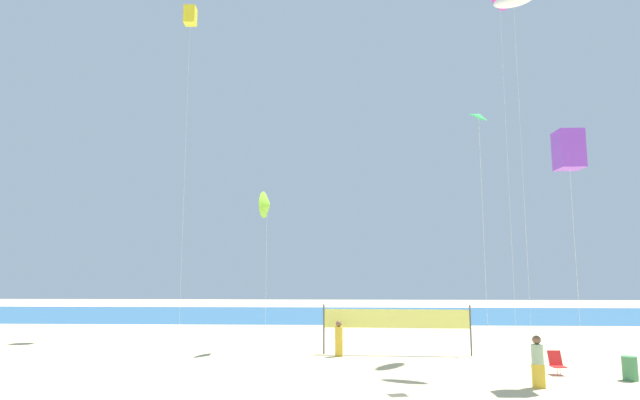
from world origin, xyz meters
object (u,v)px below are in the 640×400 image
folding_beach_chair (556,362)px  kite_green_diamond (480,119)px  volleyball_net (396,321)px  beachgoer_mustard_shirt (339,337)px  beach_handbag (536,371)px  kite_white_inflatable (513,1)px  kite_yellow_box (190,16)px  beachgoer_sage_shirt (538,360)px  trash_barrel (630,368)px  kite_violet_box (569,150)px  kite_lime_delta (267,205)px

folding_beach_chair → kite_green_diamond: (-3.11, -1.86, 9.41)m
folding_beach_chair → volleyball_net: (-5.80, 4.60, 1.16)m
beachgoer_mustard_shirt → beach_handbag: beachgoer_mustard_shirt is taller
beachgoer_mustard_shirt → kite_white_inflatable: 17.93m
beachgoer_mustard_shirt → kite_yellow_box: kite_yellow_box is taller
folding_beach_chair → kite_yellow_box: size_ratio=0.04×
beachgoer_sage_shirt → trash_barrel: size_ratio=2.04×
beachgoer_mustard_shirt → kite_white_inflatable: bearing=-162.6°
beach_handbag → kite_violet_box: 8.76m
beachgoer_mustard_shirt → volleyball_net: 2.95m
kite_green_diamond → kite_lime_delta: kite_green_diamond is taller
volleyball_net → beach_handbag: (4.97, -4.66, -1.51)m
kite_violet_box → kite_white_inflatable: bearing=100.4°
kite_yellow_box → kite_violet_box: size_ratio=2.36×
kite_white_inflatable → kite_yellow_box: bearing=150.7°
volleyball_net → beachgoer_mustard_shirt: bearing=-169.4°
beach_handbag → kite_lime_delta: size_ratio=0.04×
folding_beach_chair → kite_violet_box: 8.36m
beachgoer_mustard_shirt → trash_barrel: size_ratio=1.91×
volleyball_net → kite_green_diamond: size_ratio=0.70×
trash_barrel → kite_yellow_box: 32.55m
trash_barrel → kite_violet_box: (-1.96, -0.56, 8.22)m
kite_violet_box → kite_white_inflatable: 8.65m
beachgoer_mustard_shirt → trash_barrel: bearing=-171.8°
beachgoer_mustard_shirt → kite_violet_box: kite_violet_box is taller
volleyball_net → folding_beach_chair: bearing=-38.4°
kite_green_diamond → beach_handbag: bearing=38.3°
beachgoer_sage_shirt → volleyball_net: bearing=-36.1°
beachgoer_sage_shirt → kite_green_diamond: kite_green_diamond is taller
volleyball_net → beach_handbag: volleyball_net is taller
kite_violet_box → kite_yellow_box: bearing=144.3°
beachgoer_sage_shirt → kite_green_diamond: size_ratio=0.17×
beachgoer_mustard_shirt → beach_handbag: bearing=-174.2°
volleyball_net → kite_lime_delta: kite_lime_delta is taller
folding_beach_chair → kite_green_diamond: bearing=-172.4°
kite_green_diamond → kite_yellow_box: kite_yellow_box is taller
trash_barrel → beach_handbag: 3.26m
volleyball_net → kite_yellow_box: (-13.00, 7.41, 19.90)m
beach_handbag → kite_white_inflatable: kite_white_inflatable is taller
trash_barrel → volleyball_net: 9.94m
beach_handbag → kite_lime_delta: (-11.55, 5.59, 7.39)m
trash_barrel → beach_handbag: size_ratio=2.98×
volleyball_net → kite_yellow_box: bearing=150.3°
folding_beach_chair → kite_green_diamond: 10.09m
kite_green_diamond → folding_beach_chair: bearing=30.9°
trash_barrel → kite_white_inflatable: bearing=132.9°
beachgoer_sage_shirt → kite_green_diamond: 9.07m
kite_lime_delta → kite_white_inflatable: bearing=-17.8°
folding_beach_chair → trash_barrel: size_ratio=1.01×
beachgoer_mustard_shirt → kite_green_diamond: bearing=166.6°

